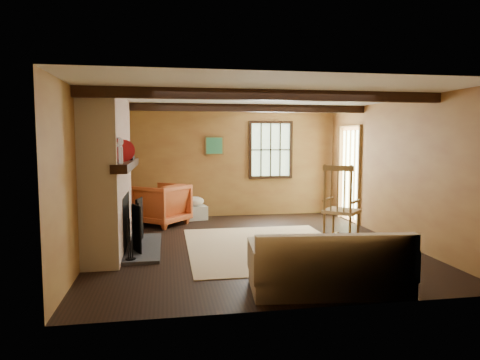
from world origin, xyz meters
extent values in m
plane|color=black|center=(0.00, 0.00, 0.00)|extent=(5.50, 5.50, 0.00)
cube|color=#A3793A|center=(0.00, 2.75, 1.20)|extent=(5.00, 0.02, 2.40)
cube|color=#A3793A|center=(0.00, -2.75, 1.20)|extent=(5.00, 0.02, 2.40)
cube|color=#A3793A|center=(-2.50, 0.00, 1.20)|extent=(0.02, 5.50, 2.40)
cube|color=#A3793A|center=(2.50, 0.00, 1.20)|extent=(0.02, 5.50, 2.40)
cube|color=silver|center=(0.00, 0.00, 2.40)|extent=(5.00, 5.50, 0.02)
cube|color=black|center=(0.00, -1.20, 2.33)|extent=(5.00, 0.12, 0.14)
cube|color=black|center=(0.00, 1.20, 2.33)|extent=(5.00, 0.12, 0.14)
cube|color=black|center=(1.00, 2.72, 1.50)|extent=(1.02, 0.06, 1.32)
cube|color=#AAC899|center=(1.00, 2.75, 1.50)|extent=(0.90, 0.01, 1.20)
cube|color=black|center=(1.00, 2.73, 1.50)|extent=(0.90, 0.03, 0.02)
cube|color=brown|center=(2.47, 1.70, 1.00)|extent=(0.06, 1.00, 2.06)
cube|color=#AAC899|center=(2.50, 1.70, 1.00)|extent=(0.01, 0.80, 1.85)
cube|color=brown|center=(-0.30, 2.72, 1.60)|extent=(0.42, 0.03, 0.42)
cube|color=#277670|center=(-0.30, 2.71, 1.60)|extent=(0.36, 0.01, 0.36)
cube|color=#A75A40|center=(-2.25, 0.00, 1.20)|extent=(0.50, 2.20, 2.40)
cube|color=black|center=(-2.18, 0.00, 0.45)|extent=(0.38, 1.00, 0.85)
cube|color=#3A3B3F|center=(-1.75, 0.00, 0.03)|extent=(0.55, 1.80, 0.05)
cube|color=black|center=(-1.97, 0.00, 1.35)|extent=(0.22, 2.30, 0.12)
cube|color=black|center=(-1.82, -0.34, 0.41)|extent=(0.16, 0.34, 0.71)
cube|color=black|center=(-1.82, 0.03, 0.41)|extent=(0.06, 0.36, 0.71)
cube|color=black|center=(-1.82, 0.39, 0.41)|extent=(0.10, 0.35, 0.71)
cylinder|color=black|center=(-1.88, -0.76, 0.06)|extent=(0.14, 0.14, 0.02)
cylinder|color=black|center=(-1.91, -0.79, 0.34)|extent=(0.01, 0.01, 0.59)
cylinder|color=black|center=(-1.88, -0.76, 0.34)|extent=(0.01, 0.01, 0.59)
cylinder|color=black|center=(-1.85, -0.73, 0.34)|extent=(0.01, 0.01, 0.59)
cylinder|color=silver|center=(-1.98, -0.95, 1.53)|extent=(0.11, 0.11, 0.23)
sphere|color=silver|center=(-1.98, -0.95, 1.70)|extent=(0.13, 0.13, 0.13)
cylinder|color=#B61418|center=(-1.98, -0.31, 1.57)|extent=(0.33, 0.06, 0.33)
cube|color=black|center=(-1.98, 0.17, 1.47)|extent=(0.23, 0.16, 0.12)
cylinder|color=black|center=(-1.98, 0.40, 1.46)|extent=(0.07, 0.07, 0.09)
cylinder|color=black|center=(-1.98, 0.67, 1.45)|extent=(0.07, 0.07, 0.08)
cube|color=beige|center=(0.20, -0.20, 0.00)|extent=(2.50, 3.00, 0.01)
cube|color=tan|center=(1.60, 0.03, 0.51)|extent=(0.75, 0.75, 0.06)
cube|color=brown|center=(1.45, -0.13, 1.26)|extent=(0.42, 0.39, 0.09)
cylinder|color=brown|center=(1.92, 0.05, 0.26)|extent=(0.04, 0.04, 0.50)
cylinder|color=brown|center=(1.58, 0.35, 0.26)|extent=(0.04, 0.04, 0.50)
cylinder|color=brown|center=(1.62, -0.28, 0.26)|extent=(0.04, 0.04, 0.50)
cylinder|color=brown|center=(1.28, 0.02, 0.26)|extent=(0.04, 0.04, 0.50)
cylinder|color=brown|center=(1.62, -0.28, 0.90)|extent=(0.04, 0.04, 0.85)
cylinder|color=brown|center=(1.28, 0.02, 0.90)|extent=(0.04, 0.04, 0.85)
cylinder|color=brown|center=(1.53, -0.21, 0.88)|extent=(0.02, 0.02, 0.70)
cylinder|color=brown|center=(1.45, -0.13, 0.88)|extent=(0.02, 0.02, 0.70)
cylinder|color=brown|center=(1.37, -0.06, 0.88)|extent=(0.02, 0.02, 0.70)
cube|color=brown|center=(1.79, -0.13, 0.70)|extent=(0.35, 0.38, 0.03)
cube|color=brown|center=(1.42, 0.20, 0.70)|extent=(0.35, 0.38, 0.03)
cube|color=brown|center=(1.77, -0.12, 0.02)|extent=(0.67, 0.74, 0.03)
cube|color=brown|center=(1.43, 0.18, 0.02)|extent=(0.67, 0.74, 0.03)
cube|color=white|center=(0.46, -2.27, 0.19)|extent=(1.84, 0.97, 0.39)
cube|color=white|center=(0.43, -2.60, 0.49)|extent=(1.77, 0.31, 0.49)
cube|color=white|center=(-0.37, -2.19, 0.37)|extent=(0.20, 0.80, 0.35)
cube|color=white|center=(1.30, -2.35, 0.37)|extent=(0.20, 0.80, 0.35)
ellipsoid|color=white|center=(0.91, -2.22, 0.49)|extent=(0.33, 0.14, 0.32)
cylinder|color=brown|center=(-2.25, 2.40, 0.07)|extent=(0.44, 0.13, 0.13)
cylinder|color=brown|center=(-2.11, 2.40, 0.07)|extent=(0.44, 0.13, 0.13)
cylinder|color=brown|center=(-1.97, 2.40, 0.07)|extent=(0.44, 0.13, 0.13)
cylinder|color=brown|center=(-2.25, 2.40, 0.20)|extent=(0.44, 0.13, 0.13)
cylinder|color=brown|center=(-2.11, 2.40, 0.20)|extent=(0.44, 0.13, 0.13)
cylinder|color=brown|center=(-1.97, 2.40, 0.20)|extent=(0.44, 0.13, 0.13)
cube|color=silver|center=(-0.77, 2.39, 0.15)|extent=(0.56, 0.47, 0.30)
ellipsoid|color=white|center=(-0.77, 2.39, 0.40)|extent=(0.46, 0.40, 0.20)
imported|color=#BF6026|center=(-1.48, 1.92, 0.42)|extent=(1.29, 1.29, 0.84)
camera|label=1|loc=(-1.35, -6.84, 1.74)|focal=32.00mm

